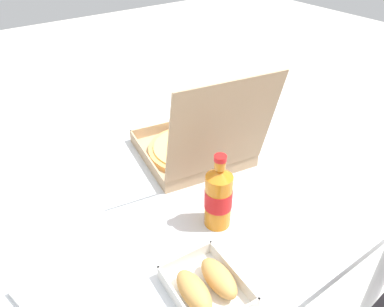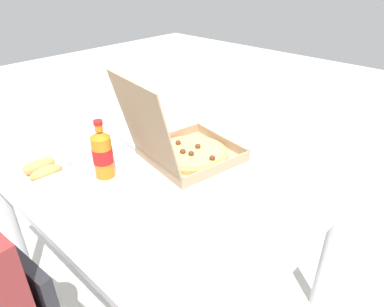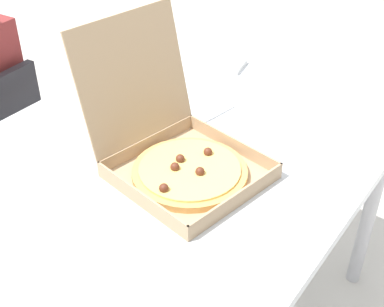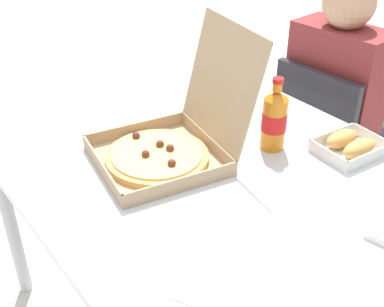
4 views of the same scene
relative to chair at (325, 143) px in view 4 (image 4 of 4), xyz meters
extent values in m
cube|color=silver|center=(0.12, -0.75, 0.26)|extent=(1.30, 1.02, 0.03)
cylinder|color=#B7B7BC|center=(-0.46, -1.19, -0.11)|extent=(0.05, 0.05, 0.73)
cylinder|color=#B7B7BC|center=(-0.46, -0.31, -0.11)|extent=(0.05, 0.05, 0.73)
cube|color=#232328|center=(-0.01, 0.06, -0.05)|extent=(0.43, 0.43, 0.04)
cube|color=#232328|center=(0.01, -0.12, 0.16)|extent=(0.36, 0.06, 0.38)
cylinder|color=#B2B2B7|center=(0.15, 0.25, -0.26)|extent=(0.03, 0.03, 0.43)
cylinder|color=#B2B2B7|center=(-0.19, 0.22, -0.26)|extent=(0.03, 0.03, 0.43)
cylinder|color=#B2B2B7|center=(0.18, -0.09, -0.26)|extent=(0.03, 0.03, 0.43)
cylinder|color=#B2B2B7|center=(-0.16, -0.12, -0.26)|extent=(0.03, 0.03, 0.43)
cylinder|color=#333847|center=(0.07, 0.22, -0.25)|extent=(0.09, 0.09, 0.45)
cylinder|color=#333847|center=(-0.11, 0.21, -0.25)|extent=(0.09, 0.09, 0.45)
cube|color=#333847|center=(0.08, 0.17, 0.02)|extent=(0.13, 0.31, 0.10)
cube|color=#333847|center=(-0.10, 0.16, 0.02)|extent=(0.13, 0.31, 0.10)
cube|color=maroon|center=(0.00, 0.00, 0.28)|extent=(0.37, 0.21, 0.42)
sphere|color=tan|center=(0.00, 0.00, 0.58)|extent=(0.19, 0.19, 0.19)
cube|color=tan|center=(0.06, -0.86, 0.28)|extent=(0.39, 0.39, 0.01)
cube|color=tan|center=(0.03, -1.02, 0.31)|extent=(0.33, 0.06, 0.04)
cube|color=tan|center=(-0.10, -0.83, 0.31)|extent=(0.06, 0.33, 0.04)
cube|color=tan|center=(0.22, -0.89, 0.31)|extent=(0.06, 0.33, 0.04)
cube|color=tan|center=(0.09, -0.70, 0.31)|extent=(0.33, 0.06, 0.04)
cube|color=tan|center=(0.09, -0.66, 0.49)|extent=(0.34, 0.14, 0.33)
cylinder|color=tan|center=(0.06, -0.86, 0.29)|extent=(0.30, 0.30, 0.02)
cylinder|color=#EAC666|center=(0.06, -0.86, 0.31)|extent=(0.26, 0.26, 0.01)
sphere|color=#562819|center=(0.14, -0.86, 0.32)|extent=(0.02, 0.02, 0.02)
sphere|color=#562819|center=(0.05, -0.90, 0.32)|extent=(0.02, 0.02, 0.02)
sphere|color=#562819|center=(-0.05, -0.86, 0.32)|extent=(0.02, 0.02, 0.02)
sphere|color=#562819|center=(0.03, -0.83, 0.32)|extent=(0.02, 0.02, 0.02)
sphere|color=#562819|center=(0.07, -0.82, 0.32)|extent=(0.02, 0.02, 0.02)
cube|color=white|center=(0.36, -0.38, 0.28)|extent=(0.16, 0.20, 0.00)
cube|color=silver|center=(0.35, -0.47, 0.30)|extent=(0.15, 0.02, 0.03)
cube|color=silver|center=(0.37, -0.29, 0.30)|extent=(0.15, 0.02, 0.03)
cube|color=silver|center=(0.29, -0.37, 0.30)|extent=(0.02, 0.19, 0.03)
cube|color=silver|center=(0.43, -0.39, 0.30)|extent=(0.02, 0.19, 0.03)
ellipsoid|color=tan|center=(0.33, -0.38, 0.31)|extent=(0.06, 0.12, 0.05)
ellipsoid|color=tan|center=(0.39, -0.38, 0.31)|extent=(0.06, 0.12, 0.05)
cylinder|color=orange|center=(0.20, -0.54, 0.36)|extent=(0.07, 0.07, 0.16)
cone|color=orange|center=(0.20, -0.54, 0.45)|extent=(0.07, 0.07, 0.02)
cylinder|color=orange|center=(0.20, -0.54, 0.48)|extent=(0.03, 0.03, 0.02)
cylinder|color=red|center=(0.20, -0.54, 0.50)|extent=(0.03, 0.03, 0.01)
cylinder|color=red|center=(0.20, -0.54, 0.37)|extent=(0.07, 0.07, 0.06)
cube|color=white|center=(0.55, -1.01, 0.28)|extent=(0.26, 0.23, 0.00)
camera|label=1|loc=(0.69, 0.02, 1.02)|focal=34.98mm
camera|label=2|loc=(-0.77, 0.03, 0.98)|focal=32.00mm
camera|label=3|loc=(-0.80, -1.49, 1.11)|focal=48.84mm
camera|label=4|loc=(1.08, -1.50, 1.06)|focal=46.48mm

